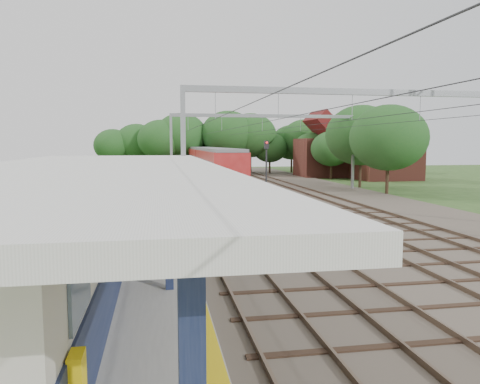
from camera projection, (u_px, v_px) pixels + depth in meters
ballast_bed at (285, 196)px, 38.18m from camera, size 18.00×90.00×0.10m
platform at (128, 239)px, 20.52m from camera, size 5.00×52.00×0.35m
yellow_stripe at (180, 233)px, 20.88m from camera, size 0.45×52.00×0.01m
station_building at (62, 225)px, 13.23m from camera, size 3.41×18.00×3.40m
canopy at (96, 171)px, 12.27m from camera, size 6.40×20.00×3.44m
rail_tracks at (255, 196)px, 37.74m from camera, size 11.80×88.00×0.15m
catenary_system at (295, 127)px, 32.89m from camera, size 17.22×88.00×7.00m
tree_band at (232, 139)px, 64.22m from camera, size 31.72×30.88×8.82m
house_near at (386, 155)px, 56.47m from camera, size 7.00×6.12×7.89m
house_far at (329, 152)px, 61.46m from camera, size 8.00×6.12×8.66m
person at (166, 216)px, 20.31m from camera, size 0.72×0.57×1.72m
bicycle at (168, 256)px, 14.43m from camera, size 1.82×1.09×1.05m
train at (208, 163)px, 53.85m from camera, size 2.91×36.17×3.82m
signal_post at (266, 164)px, 32.88m from camera, size 0.32×0.27×4.56m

